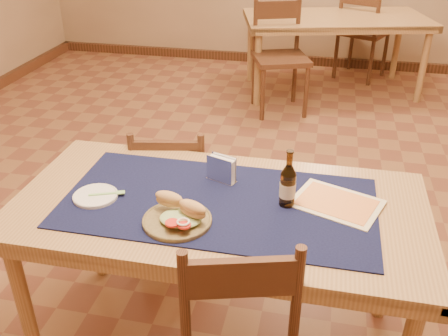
% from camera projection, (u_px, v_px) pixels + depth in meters
% --- Properties ---
extents(main_table, '(1.60, 0.80, 0.75)m').
position_uv_depth(main_table, '(219.00, 220.00, 1.97)').
color(main_table, '#A17D4C').
rests_on(main_table, ground).
extents(placemat, '(1.20, 0.60, 0.01)m').
position_uv_depth(placemat, '(219.00, 202.00, 1.93)').
color(placemat, '#10163C').
rests_on(placemat, main_table).
extents(baseboard, '(6.00, 7.00, 0.10)m').
position_uv_depth(baseboard, '(249.00, 230.00, 2.96)').
color(baseboard, '#4E2C1C').
rests_on(baseboard, ground).
extents(back_table, '(1.90, 1.28, 0.75)m').
position_uv_depth(back_table, '(335.00, 25.00, 4.84)').
color(back_table, '#A17D4C').
rests_on(back_table, ground).
extents(chair_main_far, '(0.45, 0.45, 0.83)m').
position_uv_depth(chair_main_far, '(173.00, 192.00, 2.60)').
color(chair_main_far, '#4E2C1C').
rests_on(chair_main_far, ground).
extents(chair_back_near, '(0.59, 0.59, 1.00)m').
position_uv_depth(chair_back_near, '(280.00, 54.00, 4.48)').
color(chair_back_near, '#4E2C1C').
rests_on(chair_back_near, ground).
extents(chair_back_far, '(0.61, 0.61, 1.00)m').
position_uv_depth(chair_back_far, '(362.00, 30.00, 5.26)').
color(chair_back_far, '#4E2C1C').
rests_on(chair_back_far, ground).
extents(sandwich_plate, '(0.25, 0.25, 0.10)m').
position_uv_depth(sandwich_plate, '(179.00, 216.00, 1.80)').
color(sandwich_plate, olive).
rests_on(sandwich_plate, placemat).
extents(side_plate, '(0.17, 0.17, 0.01)m').
position_uv_depth(side_plate, '(95.00, 196.00, 1.95)').
color(side_plate, silver).
rests_on(side_plate, placemat).
extents(fork, '(0.14, 0.07, 0.00)m').
position_uv_depth(fork, '(110.00, 193.00, 1.95)').
color(fork, '#87CD70').
rests_on(fork, side_plate).
extents(beer_bottle, '(0.06, 0.06, 0.23)m').
position_uv_depth(beer_bottle, '(288.00, 185.00, 1.87)').
color(beer_bottle, '#462A0C').
rests_on(beer_bottle, placemat).
extents(napkin_holder, '(0.13, 0.09, 0.11)m').
position_uv_depth(napkin_holder, '(221.00, 169.00, 2.04)').
color(napkin_holder, silver).
rests_on(napkin_holder, placemat).
extents(menu_card, '(0.38, 0.33, 0.01)m').
position_uv_depth(menu_card, '(336.00, 203.00, 1.91)').
color(menu_card, beige).
rests_on(menu_card, placemat).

